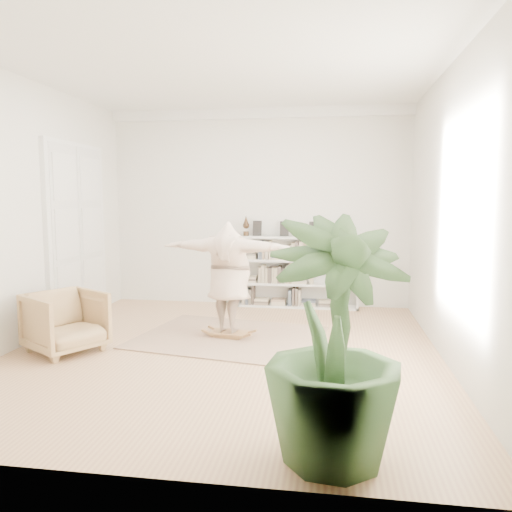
{
  "coord_description": "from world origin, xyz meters",
  "views": [
    {
      "loc": [
        1.36,
        -6.19,
        1.98
      ],
      "look_at": [
        0.35,
        0.4,
        1.21
      ],
      "focal_mm": 35.0,
      "sensor_mm": 36.0,
      "label": 1
    }
  ],
  "objects_px": {
    "person": "(229,275)",
    "houseplant": "(334,341)",
    "bookshelf": "(297,273)",
    "rocker_board": "(229,333)",
    "armchair": "(66,322)"
  },
  "relations": [
    {
      "from": "person",
      "to": "houseplant",
      "type": "xyz_separation_m",
      "value": [
        1.46,
        -3.16,
        0.02
      ]
    },
    {
      "from": "bookshelf",
      "to": "rocker_board",
      "type": "distance_m",
      "value": 2.42
    },
    {
      "from": "armchair",
      "to": "houseplant",
      "type": "xyz_separation_m",
      "value": [
        3.42,
        -2.22,
        0.54
      ]
    },
    {
      "from": "armchair",
      "to": "rocker_board",
      "type": "distance_m",
      "value": 2.2
    },
    {
      "from": "bookshelf",
      "to": "person",
      "type": "xyz_separation_m",
      "value": [
        -0.81,
        -2.2,
        0.28
      ]
    },
    {
      "from": "bookshelf",
      "to": "person",
      "type": "height_order",
      "value": "person"
    },
    {
      "from": "rocker_board",
      "to": "person",
      "type": "height_order",
      "value": "person"
    },
    {
      "from": "bookshelf",
      "to": "armchair",
      "type": "xyz_separation_m",
      "value": [
        -2.77,
        -3.15,
        -0.24
      ]
    },
    {
      "from": "bookshelf",
      "to": "houseplant",
      "type": "xyz_separation_m",
      "value": [
        0.64,
        -5.37,
        0.3
      ]
    },
    {
      "from": "bookshelf",
      "to": "armchair",
      "type": "distance_m",
      "value": 4.2
    },
    {
      "from": "armchair",
      "to": "rocker_board",
      "type": "relative_size",
      "value": 1.55
    },
    {
      "from": "houseplant",
      "to": "person",
      "type": "bearing_deg",
      "value": 114.71
    },
    {
      "from": "person",
      "to": "houseplant",
      "type": "relative_size",
      "value": 1.04
    },
    {
      "from": "armchair",
      "to": "houseplant",
      "type": "relative_size",
      "value": 0.47
    },
    {
      "from": "armchair",
      "to": "bookshelf",
      "type": "bearing_deg",
      "value": -9.56
    }
  ]
}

